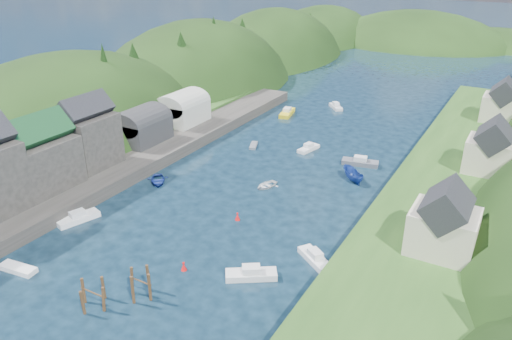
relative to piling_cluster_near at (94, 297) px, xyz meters
The scene contains 15 objects.
ground 51.96m from the piling_cluster_near, 87.84° to the left, with size 600.00×600.00×0.00m, color black.
hillside_left 88.62m from the piling_cluster_near, 119.23° to the left, with size 44.00×245.56×52.00m.
far_hills 176.35m from the piling_cluster_near, 88.97° to the left, with size 103.00×68.00×44.00m.
hill_trees 66.61m from the piling_cluster_near, 87.97° to the left, with size 90.66×153.06×12.61m.
quay_left 31.08m from the piling_cluster_near, 135.17° to the left, with size 12.00×110.00×2.00m, color #2D2B28.
terrace_left_grass 36.39m from the piling_cluster_near, 142.97° to the left, with size 12.00×110.00×2.50m, color #234719.
quayside_buildings 26.12m from the piling_cluster_near, 160.95° to the left, with size 8.00×35.84×12.90m.
boat_sheds 47.64m from the piling_cluster_near, 120.44° to the left, with size 7.00×21.00×7.50m.
terrace_right 49.83m from the piling_cluster_near, 57.26° to the left, with size 16.00×120.00×2.40m, color #234719.
right_bank_cottages 58.69m from the piling_cluster_near, 59.20° to the left, with size 9.00×59.24×8.41m.
piling_cluster_near is the anchor object (origin of this frame).
piling_cluster_far 4.75m from the piling_cluster_near, 48.37° to the left, with size 2.88×2.72×3.89m.
channel_buoy_near 10.36m from the piling_cluster_near, 66.45° to the left, with size 0.70×0.70×1.10m.
channel_buoy_far 22.48m from the piling_cluster_near, 81.14° to the left, with size 0.70×0.70×1.10m.
moored_boats 26.43m from the piling_cluster_near, 91.37° to the left, with size 36.00×89.54×2.02m.
Camera 1 is at (32.42, -29.24, 33.50)m, focal length 35.00 mm.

